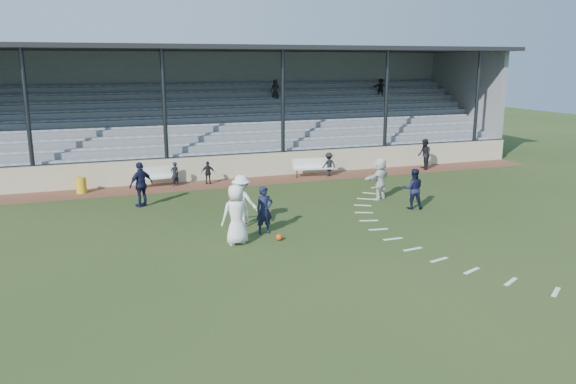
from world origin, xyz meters
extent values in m
plane|color=#2A3C18|center=(0.00, 0.00, 0.00)|extent=(90.00, 90.00, 0.00)
cube|color=brown|center=(0.00, 10.50, 0.01)|extent=(34.00, 2.00, 0.02)
cube|color=#BFB893|center=(0.00, 11.55, 0.60)|extent=(34.00, 0.18, 1.20)
cube|color=silver|center=(-3.61, 10.73, 0.45)|extent=(2.04, 0.68, 0.06)
cube|color=silver|center=(-3.61, 10.95, 0.70)|extent=(1.99, 0.35, 0.54)
cylinder|color=#282B2F|center=(-4.45, 10.61, 0.22)|extent=(0.06, 0.06, 0.40)
cylinder|color=#282B2F|center=(-2.77, 10.85, 0.22)|extent=(0.06, 0.06, 0.40)
cube|color=silver|center=(4.21, 10.44, 0.45)|extent=(2.03, 0.63, 0.06)
cube|color=silver|center=(4.21, 10.66, 0.70)|extent=(1.99, 0.29, 0.54)
cylinder|color=#282B2F|center=(3.37, 10.54, 0.22)|extent=(0.06, 0.06, 0.40)
cylinder|color=#282B2F|center=(5.06, 10.34, 0.22)|extent=(0.06, 0.06, 0.40)
cylinder|color=gold|center=(-7.00, 10.62, 0.38)|extent=(0.45, 0.45, 0.71)
sphere|color=#D7400C|center=(-0.80, 1.15, 0.11)|extent=(0.22, 0.22, 0.22)
imported|color=white|center=(-2.21, 1.30, 0.99)|extent=(1.05, 0.76, 1.99)
imported|color=#121533|center=(-1.02, 2.07, 0.83)|extent=(0.63, 0.43, 1.66)
imported|color=#121533|center=(5.63, 3.25, 0.82)|extent=(0.98, 0.88, 1.65)
imported|color=white|center=(-1.54, 3.15, 0.95)|extent=(1.39, 1.33, 1.89)
imported|color=#121533|center=(-4.65, 7.31, 0.93)|extent=(1.17, 0.93, 1.85)
imported|color=white|center=(5.13, 5.14, 0.92)|extent=(1.74, 1.33, 1.83)
imported|color=black|center=(10.72, 10.29, 0.86)|extent=(0.85, 0.97, 1.68)
imported|color=black|center=(-2.80, 10.64, 0.60)|extent=(0.50, 0.42, 1.17)
imported|color=black|center=(-1.21, 10.56, 0.58)|extent=(0.70, 0.44, 1.11)
imported|color=black|center=(5.06, 10.37, 0.63)|extent=(0.85, 0.56, 1.23)
cube|color=gray|center=(0.00, 12.10, 0.60)|extent=(34.00, 0.80, 1.20)
cube|color=#8898A5|center=(0.00, 12.20, 1.25)|extent=(33.00, 0.28, 0.10)
cube|color=gray|center=(0.00, 12.90, 0.80)|extent=(34.00, 0.80, 1.60)
cube|color=#8898A5|center=(0.00, 13.00, 1.65)|extent=(33.00, 0.28, 0.10)
cube|color=gray|center=(0.00, 13.70, 1.00)|extent=(34.00, 0.80, 2.00)
cube|color=#8898A5|center=(0.00, 13.80, 2.05)|extent=(33.00, 0.28, 0.10)
cube|color=gray|center=(0.00, 14.50, 1.20)|extent=(34.00, 0.80, 2.40)
cube|color=#8898A5|center=(0.00, 14.60, 2.45)|extent=(33.00, 0.28, 0.10)
cube|color=gray|center=(0.00, 15.30, 1.40)|extent=(34.00, 0.80, 2.80)
cube|color=#8898A5|center=(0.00, 15.40, 2.85)|extent=(33.00, 0.28, 0.10)
cube|color=gray|center=(0.00, 16.10, 1.60)|extent=(34.00, 0.80, 3.20)
cube|color=#8898A5|center=(0.00, 16.20, 3.25)|extent=(33.00, 0.28, 0.10)
cube|color=gray|center=(0.00, 16.90, 1.80)|extent=(34.00, 0.80, 3.60)
cube|color=#8898A5|center=(0.00, 17.00, 3.65)|extent=(33.00, 0.28, 0.10)
cube|color=gray|center=(0.00, 17.70, 2.00)|extent=(34.00, 0.80, 4.00)
cube|color=#8898A5|center=(0.00, 17.80, 4.05)|extent=(33.00, 0.28, 0.10)
cube|color=gray|center=(0.00, 18.50, 2.20)|extent=(34.00, 0.80, 4.40)
cube|color=#8898A5|center=(0.00, 18.60, 4.45)|extent=(33.00, 0.28, 0.10)
cube|color=gray|center=(0.00, 19.10, 3.20)|extent=(34.00, 0.40, 6.40)
cube|color=gray|center=(16.85, 15.50, 3.20)|extent=(0.30, 7.80, 6.40)
cube|color=black|center=(0.00, 15.20, 6.50)|extent=(34.60, 9.00, 0.22)
cylinder|color=#282B2F|center=(-9.00, 11.65, 3.25)|extent=(0.20, 0.20, 6.50)
cylinder|color=#282B2F|center=(-3.00, 11.65, 3.25)|extent=(0.20, 0.20, 6.50)
cylinder|color=#282B2F|center=(3.00, 11.65, 3.25)|extent=(0.20, 0.20, 6.50)
cylinder|color=#282B2F|center=(9.00, 11.65, 3.25)|extent=(0.20, 0.20, 6.50)
cylinder|color=#282B2F|center=(15.00, 11.65, 3.25)|extent=(0.20, 0.20, 6.50)
cylinder|color=#282B2F|center=(0.00, 11.55, 1.25)|extent=(34.00, 0.05, 0.05)
imported|color=black|center=(4.37, 16.94, 4.18)|extent=(0.66, 0.54, 1.15)
imported|color=black|center=(11.55, 16.94, 4.17)|extent=(1.11, 0.67, 1.14)
cube|color=silver|center=(6.12, 7.01, 0.01)|extent=(0.54, 0.61, 0.01)
cube|color=silver|center=(5.29, 6.22, 0.01)|extent=(0.59, 0.56, 0.01)
cube|color=silver|center=(4.57, 5.34, 0.01)|extent=(0.64, 0.51, 0.01)
cube|color=silver|center=(3.96, 4.38, 0.01)|extent=(0.67, 0.44, 0.01)
cube|color=silver|center=(3.48, 3.34, 0.01)|extent=(0.70, 0.37, 0.01)
cube|color=silver|center=(3.13, 2.26, 0.01)|extent=(0.71, 0.29, 0.01)
cube|color=silver|center=(2.92, 1.14, 0.01)|extent=(0.71, 0.21, 0.01)
cube|color=silver|center=(2.85, 0.00, 0.01)|extent=(0.70, 0.12, 0.01)
cube|color=silver|center=(2.92, -1.14, 0.01)|extent=(0.71, 0.21, 0.01)
cube|color=silver|center=(3.13, -2.26, 0.01)|extent=(0.71, 0.29, 0.01)
cube|color=silver|center=(3.48, -3.34, 0.01)|extent=(0.70, 0.37, 0.01)
cube|color=silver|center=(3.96, -4.38, 0.01)|extent=(0.67, 0.44, 0.01)
cube|color=silver|center=(4.57, -5.34, 0.01)|extent=(0.64, 0.51, 0.01)
camera|label=1|loc=(-6.54, -15.75, 5.84)|focal=35.00mm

